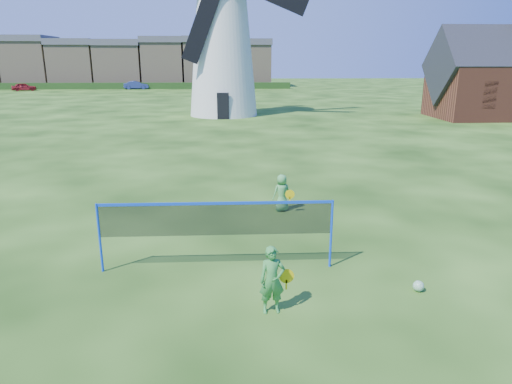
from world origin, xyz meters
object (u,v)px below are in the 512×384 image
object	(u,v)px
badminton_net	(216,220)
player_boy	(282,193)
play_ball	(418,286)
car_left	(24,87)
player_girl	(272,280)
car_right	(136,85)
windmill	(223,42)

from	to	relation	value
badminton_net	player_boy	xyz separation A→B (m)	(1.83, 3.97, -0.57)
play_ball	car_left	bearing A→B (deg)	118.76
player_girl	car_right	bearing A→B (deg)	97.17
windmill	badminton_net	size ratio (longest dim) A/B	3.43
player_boy	car_left	bearing A→B (deg)	-79.35
car_left	car_right	distance (m)	16.36
badminton_net	car_left	size ratio (longest dim) A/B	1.46
windmill	car_left	bearing A→B (deg)	132.68
car_right	play_ball	bearing A→B (deg)	-173.70
badminton_net	car_left	xyz separation A→B (m)	(-30.97, 62.56, -0.55)
car_left	play_ball	bearing A→B (deg)	-174.63
player_boy	car_right	size ratio (longest dim) A/B	0.30
play_ball	car_right	xyz separation A→B (m)	(-19.02, 67.26, 0.52)
player_girl	car_right	xyz separation A→B (m)	(-16.04, 67.89, -0.00)
badminton_net	play_ball	xyz separation A→B (m)	(4.03, -1.21, -1.03)
badminton_net	player_girl	size ratio (longest dim) A/B	3.97
player_boy	car_left	world-z (taller)	car_left
windmill	badminton_net	bearing A→B (deg)	-89.25
player_boy	car_right	distance (m)	64.31
player_girl	play_ball	xyz separation A→B (m)	(2.98, 0.63, -0.53)
windmill	badminton_net	world-z (taller)	windmill
badminton_net	player_boy	world-z (taller)	badminton_net
badminton_net	car_left	bearing A→B (deg)	116.34
windmill	player_girl	distance (m)	31.69
play_ball	car_right	distance (m)	69.90
car_left	badminton_net	bearing A→B (deg)	-177.05
player_girl	player_boy	size ratio (longest dim) A/B	1.12
play_ball	player_girl	bearing A→B (deg)	-168.13
player_boy	windmill	bearing A→B (deg)	-103.61
play_ball	car_left	xyz separation A→B (m)	(-35.00, 63.77, 0.48)
player_girl	car_left	size ratio (longest dim) A/B	0.37
badminton_net	car_left	world-z (taller)	badminton_net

